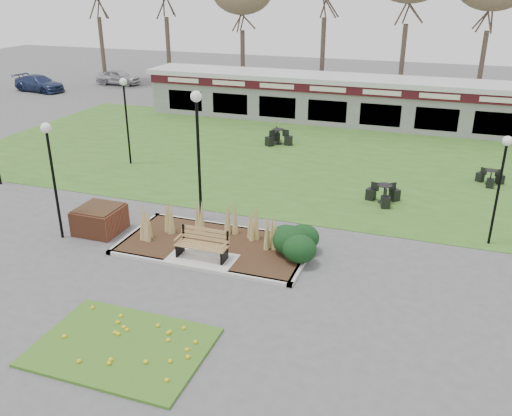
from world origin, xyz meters
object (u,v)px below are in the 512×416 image
(bistro_set_a, at_px, (278,139))
(car_blue, at_px, (39,83))
(car_black, at_px, (230,95))
(lamp_post_mid_right, at_px, (503,167))
(lamp_post_near_left, at_px, (50,156))
(food_pavilion, at_px, (332,99))
(bistro_set_b, at_px, (384,197))
(bistro_set_d, at_px, (490,179))
(car_silver, at_px, (118,77))
(park_bench, at_px, (203,244))
(lamp_post_near_right, at_px, (197,128))
(lamp_post_far_left, at_px, (125,102))
(brick_planter, at_px, (100,219))

(bistro_set_a, xyz_separation_m, car_blue, (-22.88, 8.28, 0.35))
(car_black, bearing_deg, lamp_post_mid_right, -150.59)
(lamp_post_near_left, height_order, car_black, lamp_post_near_left)
(food_pavilion, xyz_separation_m, car_blue, (-24.58, 2.22, -0.83))
(lamp_post_mid_right, distance_m, bistro_set_b, 5.30)
(bistro_set_d, bearing_deg, lamp_post_near_left, -143.35)
(bistro_set_a, xyz_separation_m, car_silver, (-18.52, 13.10, 0.36))
(bistro_set_d, xyz_separation_m, car_silver, (-29.29, 16.11, 0.42))
(park_bench, bearing_deg, bistro_set_a, 97.10)
(lamp_post_near_right, relative_size, lamp_post_far_left, 1.16)
(food_pavilion, distance_m, lamp_post_far_left, 14.08)
(park_bench, xyz_separation_m, car_blue, (-24.58, 21.93, 0.06))
(bistro_set_a, distance_m, car_silver, 22.69)
(bistro_set_d, bearing_deg, car_black, 145.35)
(park_bench, distance_m, bistro_set_b, 8.46)
(lamp_post_near_left, bearing_deg, lamp_post_near_right, 37.75)
(park_bench, relative_size, brick_planter, 1.13)
(food_pavilion, bearing_deg, brick_planter, -103.06)
(car_silver, bearing_deg, park_bench, -144.55)
(lamp_post_far_left, relative_size, bistro_set_d, 3.41)
(lamp_post_far_left, distance_m, car_silver, 22.81)
(car_blue, bearing_deg, car_silver, -33.49)
(brick_planter, relative_size, lamp_post_far_left, 0.36)
(lamp_post_near_left, xyz_separation_m, car_black, (-2.67, 22.60, -2.35))
(lamp_post_near_right, bearing_deg, car_black, 108.76)
(lamp_post_near_right, bearing_deg, lamp_post_far_left, 140.85)
(lamp_post_near_left, distance_m, car_blue, 29.32)
(car_silver, bearing_deg, bistro_set_d, -120.45)
(brick_planter, relative_size, lamp_post_near_left, 0.36)
(bistro_set_a, relative_size, bistro_set_d, 1.26)
(bistro_set_a, relative_size, bistro_set_b, 1.12)
(bistro_set_d, height_order, car_silver, car_silver)
(bistro_set_a, height_order, car_black, car_black)
(lamp_post_near_right, xyz_separation_m, bistro_set_d, (10.50, 7.69, -3.31))
(park_bench, distance_m, lamp_post_near_left, 5.92)
(bistro_set_d, relative_size, car_black, 0.31)
(lamp_post_mid_right, distance_m, car_blue, 37.79)
(lamp_post_near_right, bearing_deg, car_silver, 128.29)
(lamp_post_near_left, bearing_deg, bistro_set_b, 34.30)
(bistro_set_b, bearing_deg, car_silver, 141.66)
(lamp_post_near_left, relative_size, bistro_set_b, 2.97)
(park_bench, relative_size, car_black, 0.42)
(lamp_post_mid_right, height_order, bistro_set_b, lamp_post_mid_right)
(lamp_post_near_right, xyz_separation_m, car_blue, (-23.14, 18.98, -2.90))
(brick_planter, height_order, lamp_post_far_left, lamp_post_far_left)
(bistro_set_d, bearing_deg, park_bench, -130.43)
(park_bench, relative_size, food_pavilion, 0.07)
(lamp_post_near_left, bearing_deg, bistro_set_d, 36.65)
(car_black, bearing_deg, bistro_set_b, -153.73)
(brick_planter, distance_m, bistro_set_d, 16.71)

